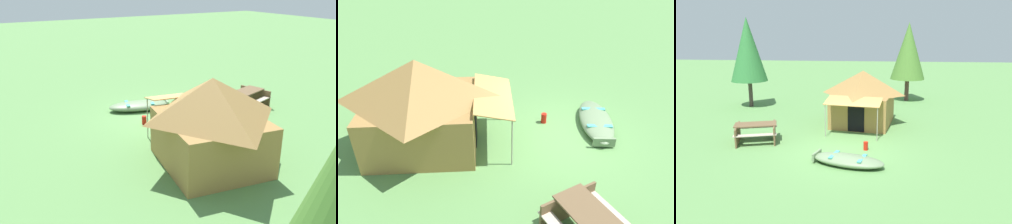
% 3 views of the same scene
% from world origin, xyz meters
% --- Properties ---
extents(ground_plane, '(80.00, 80.00, 0.00)m').
position_xyz_m(ground_plane, '(0.00, 0.00, 0.00)').
color(ground_plane, '#5B8C4B').
extents(beached_rowboat, '(2.73, 1.63, 0.36)m').
position_xyz_m(beached_rowboat, '(0.36, -1.30, 0.19)').
color(beached_rowboat, '#6D855E').
rests_on(beached_rowboat, ground_plane).
extents(canvas_cabin_tent, '(3.39, 4.53, 2.64)m').
position_xyz_m(canvas_cabin_tent, '(0.62, 4.03, 1.37)').
color(canvas_cabin_tent, olive).
rests_on(canvas_cabin_tent, ground_plane).
extents(cooler_box, '(0.62, 0.49, 0.33)m').
position_xyz_m(cooler_box, '(-0.28, 3.01, 0.17)').
color(cooler_box, '#AF3432').
rests_on(cooler_box, ground_plane).
extents(fuel_can, '(0.23, 0.23, 0.33)m').
position_xyz_m(fuel_can, '(0.92, 0.27, 0.16)').
color(fuel_can, red).
rests_on(fuel_can, ground_plane).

